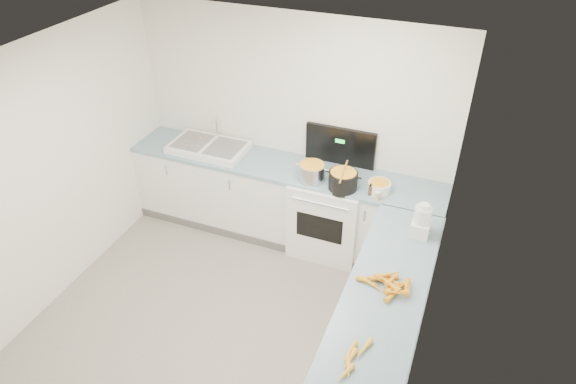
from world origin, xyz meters
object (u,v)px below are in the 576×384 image
at_px(steel_pot, 312,173).
at_px(extract_bottle, 370,190).
at_px(food_processor, 422,222).
at_px(mixing_bowl, 379,187).
at_px(black_pot, 343,181).
at_px(sink, 209,147).
at_px(spice_jar, 377,197).
at_px(stove, 329,212).

distance_m(steel_pot, extract_bottle, 0.62).
bearing_deg(extract_bottle, food_processor, -37.85).
height_order(steel_pot, mixing_bowl, steel_pot).
xyz_separation_m(black_pot, food_processor, (0.84, -0.45, 0.06)).
relative_size(steel_pot, food_processor, 0.85).
bearing_deg(extract_bottle, mixing_bowl, 54.12).
bearing_deg(steel_pot, food_processor, -22.13).
height_order(sink, steel_pot, sink).
relative_size(black_pot, extract_bottle, 2.84).
relative_size(steel_pot, spice_jar, 3.52).
distance_m(stove, extract_bottle, 0.71).
distance_m(stove, food_processor, 1.34).
xyz_separation_m(mixing_bowl, spice_jar, (0.02, -0.15, -0.01)).
relative_size(sink, extract_bottle, 8.41).
height_order(stove, food_processor, stove).
height_order(sink, mixing_bowl, sink).
distance_m(mixing_bowl, spice_jar, 0.16).
height_order(black_pot, spice_jar, black_pot).
bearing_deg(mixing_bowl, steel_pot, -176.03).
xyz_separation_m(steel_pot, food_processor, (1.18, -0.48, 0.06)).
relative_size(extract_bottle, food_processor, 0.31).
relative_size(mixing_bowl, spice_jar, 2.88).
bearing_deg(extract_bottle, steel_pot, 175.82).
bearing_deg(sink, extract_bottle, -5.93).
bearing_deg(steel_pot, mixing_bowl, 3.97).
xyz_separation_m(stove, steel_pot, (-0.16, -0.14, 0.55)).
xyz_separation_m(stove, black_pot, (0.17, -0.17, 0.55)).
distance_m(steel_pot, black_pot, 0.34).
bearing_deg(black_pot, spice_jar, -11.48).
height_order(spice_jar, food_processor, food_processor).
height_order(sink, black_pot, sink).
bearing_deg(black_pot, sink, 173.56).
bearing_deg(mixing_bowl, stove, 170.39).
distance_m(sink, mixing_bowl, 1.98).
bearing_deg(black_pot, steel_pot, 174.80).
xyz_separation_m(sink, mixing_bowl, (1.98, -0.10, 0.01)).
height_order(black_pot, mixing_bowl, black_pot).
xyz_separation_m(sink, food_processor, (2.47, -0.63, 0.10)).
bearing_deg(extract_bottle, sink, 174.07).
height_order(stove, steel_pot, stove).
bearing_deg(mixing_bowl, extract_bottle, -125.88).
bearing_deg(stove, black_pot, -43.96).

